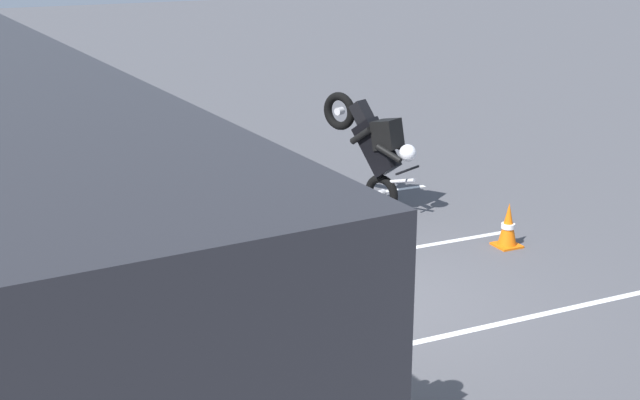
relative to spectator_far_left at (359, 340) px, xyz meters
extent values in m
plane|color=#4C4C51|center=(2.80, -1.34, -1.04)|extent=(80.00, 80.00, 0.00)
cube|color=black|center=(2.56, 1.70, 1.37)|extent=(9.33, 0.67, 1.01)
cube|color=red|center=(2.56, 1.71, 0.25)|extent=(9.77, 0.69, 0.28)
torus|color=black|center=(6.44, 2.11, -0.54)|extent=(1.02, 0.39, 1.00)
cylinder|color=#473823|center=(0.08, 0.02, -0.57)|extent=(0.15, 0.15, 0.76)
cube|color=#D8F233|center=(0.00, 0.00, 0.13)|extent=(0.44, 0.37, 0.64)
cube|color=silver|center=(0.00, 0.00, 0.13)|extent=(0.45, 0.38, 0.06)
cylinder|color=#D8F233|center=(0.23, 0.06, 0.14)|extent=(0.11, 0.11, 0.61)
sphere|color=tan|center=(0.23, 0.06, -0.16)|extent=(0.11, 0.11, 0.09)
cylinder|color=#D8F233|center=(-0.23, -0.06, 0.14)|extent=(0.11, 0.11, 0.61)
sphere|color=tan|center=(-0.23, -0.06, -0.16)|extent=(0.11, 0.11, 0.09)
sphere|color=tan|center=(0.00, 0.00, 0.58)|extent=(0.28, 0.28, 0.23)
cylinder|color=black|center=(1.11, 0.24, -0.56)|extent=(0.13, 0.13, 0.78)
cube|color=black|center=(1.11, 0.20, -0.99)|extent=(0.12, 0.27, 0.10)
cylinder|color=black|center=(0.95, 0.26, -0.56)|extent=(0.13, 0.13, 0.78)
cube|color=black|center=(0.95, 0.22, -0.99)|extent=(0.12, 0.27, 0.10)
cube|color=black|center=(1.03, 0.25, 0.15)|extent=(0.40, 0.31, 0.65)
cylinder|color=black|center=(1.27, 0.23, 0.17)|extent=(0.10, 0.10, 0.62)
sphere|color=tan|center=(1.27, 0.23, -0.14)|extent=(0.10, 0.10, 0.09)
cylinder|color=black|center=(0.79, 0.27, 0.17)|extent=(0.10, 0.10, 0.62)
sphere|color=tan|center=(0.79, 0.27, -0.14)|extent=(0.10, 0.10, 0.09)
sphere|color=tan|center=(1.03, 0.25, 0.62)|extent=(0.25, 0.25, 0.24)
cylinder|color=black|center=(2.31, 0.45, -0.56)|extent=(0.12, 0.12, 0.79)
cube|color=black|center=(2.31, 0.41, -0.99)|extent=(0.11, 0.26, 0.10)
cylinder|color=black|center=(2.15, 0.45, -0.56)|extent=(0.12, 0.12, 0.79)
cube|color=black|center=(2.15, 0.41, -0.99)|extent=(0.11, 0.26, 0.10)
cube|color=black|center=(2.23, 0.45, 0.16)|extent=(0.39, 0.29, 0.66)
cylinder|color=black|center=(2.47, 0.46, 0.18)|extent=(0.09, 0.09, 0.62)
sphere|color=tan|center=(2.47, 0.46, -0.13)|extent=(0.09, 0.09, 0.09)
cylinder|color=black|center=(1.99, 0.45, 0.18)|extent=(0.09, 0.09, 0.62)
sphere|color=tan|center=(1.99, 0.45, -0.13)|extent=(0.09, 0.09, 0.09)
sphere|color=tan|center=(2.23, 0.45, 0.63)|extent=(0.24, 0.24, 0.24)
cylinder|color=black|center=(3.30, 0.44, -0.56)|extent=(0.12, 0.12, 0.78)
cube|color=black|center=(3.29, 0.40, -0.99)|extent=(0.11, 0.26, 0.10)
cylinder|color=black|center=(3.14, 0.44, -0.56)|extent=(0.12, 0.12, 0.78)
cube|color=black|center=(3.13, 0.40, -0.99)|extent=(0.11, 0.26, 0.10)
cube|color=maroon|center=(3.22, 0.44, 0.16)|extent=(0.39, 0.29, 0.65)
cylinder|color=maroon|center=(3.46, 0.43, 0.17)|extent=(0.09, 0.09, 0.62)
sphere|color=tan|center=(3.46, 0.43, -0.14)|extent=(0.09, 0.09, 0.09)
cylinder|color=maroon|center=(2.98, 0.45, 0.17)|extent=(0.09, 0.09, 0.62)
sphere|color=tan|center=(2.98, 0.45, -0.14)|extent=(0.09, 0.09, 0.09)
sphere|color=tan|center=(3.22, 0.44, 0.62)|extent=(0.24, 0.24, 0.24)
cylinder|color=#473823|center=(4.38, 0.08, -0.57)|extent=(0.14, 0.14, 0.77)
cube|color=black|center=(4.37, 0.04, -0.99)|extent=(0.15, 0.27, 0.10)
cylinder|color=#473823|center=(4.22, 0.12, -0.57)|extent=(0.14, 0.14, 0.77)
cube|color=black|center=(4.21, 0.08, -0.99)|extent=(0.15, 0.27, 0.10)
cube|color=silver|center=(4.30, 0.10, 0.13)|extent=(0.43, 0.35, 0.64)
cylinder|color=silver|center=(4.53, 0.05, 0.15)|extent=(0.11, 0.11, 0.61)
sphere|color=tan|center=(4.53, 0.05, -0.16)|extent=(0.11, 0.11, 0.09)
cylinder|color=silver|center=(4.06, 0.15, 0.15)|extent=(0.11, 0.11, 0.61)
sphere|color=tan|center=(4.06, 0.15, -0.16)|extent=(0.11, 0.11, 0.09)
sphere|color=tan|center=(4.30, 0.10, 0.59)|extent=(0.27, 0.27, 0.23)
torus|color=black|center=(5.35, 0.81, -0.74)|extent=(0.61, 0.22, 0.60)
cylinder|color=silver|center=(5.35, 0.81, -0.74)|extent=(0.13, 0.12, 0.12)
torus|color=black|center=(3.92, 0.59, -0.74)|extent=(0.61, 0.22, 0.60)
cylinder|color=silver|center=(3.92, 0.59, -0.74)|extent=(0.14, 0.14, 0.12)
cylinder|color=silver|center=(5.30, 0.80, -0.39)|extent=(0.32, 0.10, 0.67)
cube|color=red|center=(4.71, 0.71, -0.41)|extent=(0.87, 0.41, 0.36)
cube|color=black|center=(4.24, 0.64, -0.36)|extent=(0.55, 0.30, 0.20)
cylinder|color=silver|center=(4.33, 0.79, -0.62)|extent=(0.46, 0.15, 0.08)
cylinder|color=black|center=(5.26, 0.79, -0.09)|extent=(0.12, 0.58, 0.04)
torus|color=black|center=(5.58, -3.35, -0.74)|extent=(0.60, 0.37, 0.60)
cylinder|color=silver|center=(5.58, -3.35, -0.74)|extent=(0.15, 0.14, 0.12)
torus|color=black|center=(6.34, -3.00, 0.44)|extent=(0.82, 0.47, 0.84)
cylinder|color=silver|center=(6.34, -3.00, 0.44)|extent=(0.16, 0.16, 0.12)
cylinder|color=silver|center=(5.34, -3.46, -0.50)|extent=(0.65, 0.34, 0.22)
cube|color=black|center=(5.68, -3.31, -0.02)|extent=(0.83, 0.58, 0.89)
cube|color=black|center=(5.89, -3.21, 0.40)|extent=(0.51, 0.39, 0.54)
cylinder|color=silver|center=(6.08, -3.27, 0.16)|extent=(0.33, 0.21, 0.41)
cylinder|color=black|center=(5.15, -3.55, -0.28)|extent=(0.27, 0.54, 0.04)
cube|color=black|center=(5.50, -3.39, 0.21)|extent=(0.54, 0.49, 0.50)
sphere|color=white|center=(5.15, -3.54, -0.02)|extent=(0.34, 0.34, 0.26)
cylinder|color=black|center=(5.27, -3.29, -0.03)|extent=(0.45, 0.27, 0.24)
cylinder|color=black|center=(5.75, -3.07, 0.17)|extent=(0.39, 0.25, 0.31)
cylinder|color=black|center=(5.42, -3.62, -0.03)|extent=(0.45, 0.27, 0.24)
cylinder|color=black|center=(5.90, -3.40, 0.17)|extent=(0.39, 0.25, 0.31)
cube|color=orange|center=(3.50, -4.19, -1.03)|extent=(0.34, 0.34, 0.03)
cone|color=orange|center=(3.50, -4.19, -0.71)|extent=(0.26, 0.26, 0.60)
cylinder|color=white|center=(3.50, -4.19, -0.74)|extent=(0.19, 0.19, 0.07)
cube|color=white|center=(1.50, -2.77, -1.04)|extent=(0.14, 4.18, 0.01)
cube|color=white|center=(4.00, -2.77, -1.04)|extent=(0.14, 3.69, 0.01)
cube|color=white|center=(6.51, -2.77, -1.04)|extent=(0.14, 3.87, 0.01)
camera|label=1|loc=(-5.81, 3.12, 3.30)|focal=49.75mm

